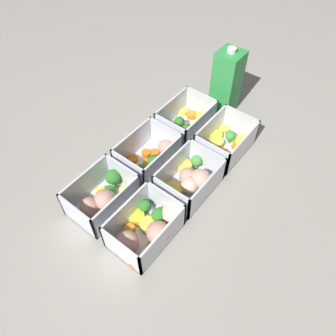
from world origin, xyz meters
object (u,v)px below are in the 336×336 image
(container_near_left, at_px, (184,124))
(container_far_right, at_px, (149,227))
(container_near_center, at_px, (151,156))
(juice_carton, at_px, (226,83))
(container_near_right, at_px, (103,197))
(container_far_center, at_px, (191,180))
(container_far_left, at_px, (226,141))

(container_near_left, height_order, container_far_right, same)
(container_near_left, xyz_separation_m, container_near_center, (0.14, 0.00, -0.00))
(container_near_center, relative_size, container_far_right, 0.89)
(juice_carton, bearing_deg, container_near_center, -6.04)
(container_near_right, bearing_deg, juice_carton, 175.22)
(container_near_center, xyz_separation_m, container_far_center, (-0.00, 0.12, -0.00))
(container_far_center, relative_size, container_far_right, 0.89)
(container_near_left, relative_size, container_far_center, 1.05)
(container_near_right, bearing_deg, container_near_center, 177.47)
(container_near_center, height_order, container_far_left, same)
(container_near_left, xyz_separation_m, container_near_right, (0.31, -0.00, 0.00))
(container_near_center, bearing_deg, juice_carton, 173.96)
(container_far_left, bearing_deg, container_far_center, 0.91)
(container_near_right, bearing_deg, container_near_left, 179.29)
(container_near_right, xyz_separation_m, container_far_left, (-0.33, 0.13, -0.00))
(container_near_center, relative_size, container_far_left, 0.99)
(container_far_left, xyz_separation_m, container_far_center, (0.16, 0.00, 0.00))
(container_near_left, relative_size, juice_carton, 0.83)
(container_near_center, distance_m, container_far_left, 0.20)
(container_far_left, height_order, container_far_right, same)
(container_near_left, distance_m, container_far_right, 0.33)
(juice_carton, bearing_deg, container_far_right, 11.85)
(container_far_center, height_order, container_far_right, same)
(container_far_left, bearing_deg, container_near_center, -35.83)
(container_near_center, bearing_deg, container_far_left, 144.17)
(container_near_center, distance_m, juice_carton, 0.30)
(container_near_left, xyz_separation_m, juice_carton, (-0.15, 0.03, 0.07))
(container_near_left, distance_m, container_far_center, 0.19)
(container_far_left, bearing_deg, juice_carton, -145.44)
(container_near_right, relative_size, juice_carton, 0.74)
(container_far_left, relative_size, container_far_center, 1.00)
(container_near_right, height_order, container_far_right, same)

